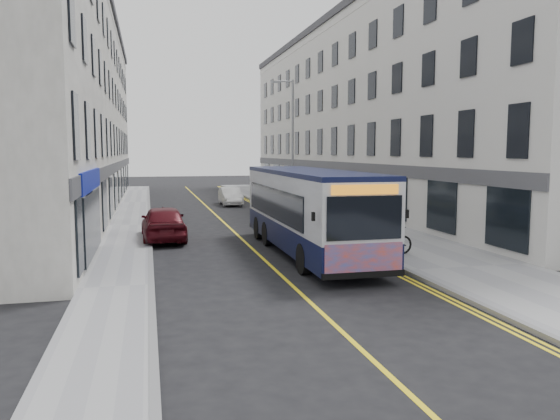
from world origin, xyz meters
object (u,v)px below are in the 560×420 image
streetlamp (291,143)px  car_white (230,196)px  bicycle (387,241)px  pedestrian_far (326,203)px  city_bus (308,208)px  car_maroon (163,223)px  pedestrian_near (321,203)px

streetlamp → car_white: bearing=105.8°
bicycle → pedestrian_far: pedestrian_far is taller
streetlamp → bicycle: bearing=-88.9°
streetlamp → pedestrian_far: bearing=-24.8°
bicycle → city_bus: bearing=55.2°
car_maroon → pedestrian_far: bearing=-150.4°
pedestrian_far → car_white: size_ratio=0.41×
city_bus → bicycle: city_bus is taller
city_bus → bicycle: size_ratio=5.36×
streetlamp → city_bus: (-2.30, -11.25, -2.63)m
pedestrian_near → pedestrian_far: size_ratio=0.98×
pedestrian_near → car_maroon: pedestrian_near is taller
streetlamp → car_white: streetlamp is taller
pedestrian_near → car_maroon: (-9.10, -5.66, -0.12)m
pedestrian_near → car_white: size_ratio=0.40×
bicycle → pedestrian_far: (1.64, 11.88, 0.26)m
pedestrian_near → car_maroon: 10.72m
streetlamp → pedestrian_near: bearing=-32.7°
pedestrian_far → car_white: pedestrian_far is taller
bicycle → car_maroon: 9.91m
car_white → streetlamp: bearing=-74.0°
city_bus → streetlamp: bearing=78.4°
bicycle → car_maroon: size_ratio=0.45×
car_white → car_maroon: bearing=-109.0°
bicycle → streetlamp: bearing=-3.2°
streetlamp → car_white: 9.46m
city_bus → car_white: city_bus is taller
streetlamp → pedestrian_far: 4.03m
city_bus → car_maroon: size_ratio=2.40×
bicycle → car_maroon: bearing=47.7°
bicycle → pedestrian_far: size_ratio=1.28×
pedestrian_near → car_white: 10.13m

